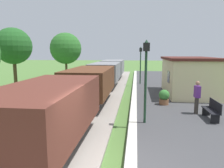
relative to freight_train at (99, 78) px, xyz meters
The scene contains 12 objects.
rail_near 11.11m from the freight_train, 86.26° to the right, with size 0.07×60.00×0.14m, color slate.
rail_far 11.11m from the freight_train, 93.74° to the right, with size 0.07×60.00×0.14m, color slate.
freight_train is the anchor object (origin of this frame).
station_hut 6.81m from the freight_train, ahead, with size 3.50×5.80×2.78m.
bench_near_hut 9.06m from the freight_train, 43.84° to the right, with size 0.42×1.50×0.91m.
bench_down_platform 7.60m from the freight_train, 30.65° to the left, with size 0.42×1.50×0.91m.
person_waiting 8.08m from the freight_train, 41.71° to the right, with size 0.26×0.39×1.71m.
potted_planter 5.92m from the freight_train, 38.21° to the right, with size 0.64×0.64×0.92m.
lamp_post_near 7.96m from the freight_train, 64.88° to the right, with size 0.28×0.28×3.70m.
lamp_post_far 5.89m from the freight_train, 54.46° to the left, with size 0.28×0.28×3.70m.
tree_trackside_far 7.58m from the freight_train, behind, with size 2.98×2.98×5.39m.
tree_field_left 10.92m from the freight_train, 123.01° to the left, with size 3.84×3.84×5.77m.
Camera 1 is at (0.50, -5.20, 3.42)m, focal length 33.25 mm.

